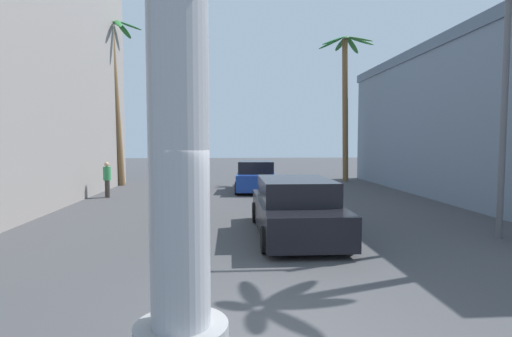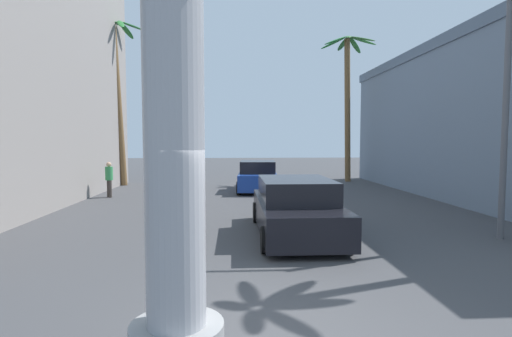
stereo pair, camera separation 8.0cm
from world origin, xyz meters
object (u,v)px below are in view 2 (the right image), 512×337
Objects in this scene: palm_tree_far_right at (348,89)px; car_far at (258,177)px; car_lead at (296,208)px; street_lamp at (493,60)px; pedestrian_far_left at (109,177)px; palm_tree_far_left at (119,90)px.

car_far is at bearing -142.84° from palm_tree_far_right.
car_lead is 0.55× the size of palm_tree_far_right.
street_lamp is 4.75× the size of pedestrian_far_left.
street_lamp is 6.38m from car_lead.
street_lamp is 18.89m from palm_tree_far_left.
palm_tree_far_right is 5.66× the size of pedestrian_far_left.
car_lead is at bearing -111.32° from palm_tree_far_right.
pedestrian_far_left is at bearing -80.41° from palm_tree_far_left.
palm_tree_far_right is at bearing 37.16° from car_far.
pedestrian_far_left is at bearing 145.19° from street_lamp.
palm_tree_far_left is (-13.20, 13.49, 0.81)m from street_lamp.
pedestrian_far_left is at bearing 133.27° from car_lead.
pedestrian_far_left is (-7.40, 7.86, 0.21)m from car_lead.
pedestrian_far_left is at bearing -153.41° from palm_tree_far_right.
car_lead is 0.54× the size of palm_tree_far_left.
palm_tree_far_right is (0.64, 15.11, 1.22)m from street_lamp.
car_lead is 9.81m from car_far.
palm_tree_far_right is (13.83, 1.63, 0.40)m from palm_tree_far_left.
pedestrian_far_left is (-6.98, -1.94, 0.21)m from car_far.
palm_tree_far_left is (-8.23, 12.75, 4.75)m from car_lead.
car_far is 7.24m from pedestrian_far_left.
car_far is at bearing 15.53° from pedestrian_far_left.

